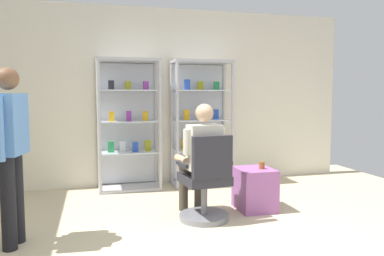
% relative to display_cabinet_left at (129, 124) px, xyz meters
% --- Properties ---
extents(back_wall, '(6.00, 0.10, 2.70)m').
position_rel_display_cabinet_left_xyz_m(back_wall, '(0.55, 0.24, 0.39)').
color(back_wall, silver).
rests_on(back_wall, ground).
extents(display_cabinet_left, '(0.90, 0.45, 1.90)m').
position_rel_display_cabinet_left_xyz_m(display_cabinet_left, '(0.00, 0.00, 0.00)').
color(display_cabinet_left, '#B7B7BC').
rests_on(display_cabinet_left, ground).
extents(display_cabinet_right, '(0.90, 0.45, 1.90)m').
position_rel_display_cabinet_left_xyz_m(display_cabinet_right, '(1.10, 0.00, 0.00)').
color(display_cabinet_right, '#B7B7BC').
rests_on(display_cabinet_right, ground).
extents(office_chair, '(0.59, 0.56, 0.96)m').
position_rel_display_cabinet_left_xyz_m(office_chair, '(0.68, -1.69, -0.57)').
color(office_chair, slate).
rests_on(office_chair, ground).
extents(seated_shopkeeper, '(0.52, 0.59, 1.29)m').
position_rel_display_cabinet_left_xyz_m(seated_shopkeeper, '(0.66, -1.53, -0.25)').
color(seated_shopkeeper, '#3F382D').
rests_on(seated_shopkeeper, ground).
extents(storage_crate, '(0.42, 0.47, 0.50)m').
position_rel_display_cabinet_left_xyz_m(storage_crate, '(1.37, -1.44, -0.71)').
color(storage_crate, '#9E599E').
rests_on(storage_crate, ground).
extents(tea_glass, '(0.07, 0.07, 0.08)m').
position_rel_display_cabinet_left_xyz_m(tea_glass, '(1.44, -1.48, -0.41)').
color(tea_glass, brown).
rests_on(tea_glass, storage_crate).
extents(standing_customer, '(0.29, 0.51, 1.63)m').
position_rel_display_cabinet_left_xyz_m(standing_customer, '(-1.23, -1.90, -0.03)').
color(standing_customer, black).
rests_on(standing_customer, ground).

